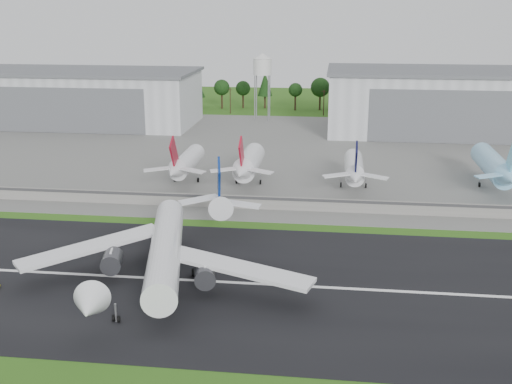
# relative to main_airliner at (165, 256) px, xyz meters

# --- Properties ---
(ground) EXTENTS (600.00, 600.00, 0.00)m
(ground) POSITION_rel_main_airliner_xyz_m (2.71, -9.57, -4.89)
(ground) COLOR #2C5714
(ground) RESTS_ON ground
(runway) EXTENTS (320.00, 60.00, 0.10)m
(runway) POSITION_rel_main_airliner_xyz_m (2.71, 0.43, -4.84)
(runway) COLOR black
(runway) RESTS_ON ground
(runway_centerline) EXTENTS (220.00, 1.00, 0.02)m
(runway_centerline) POSITION_rel_main_airliner_xyz_m (2.71, 0.43, -4.78)
(runway_centerline) COLOR white
(runway_centerline) RESTS_ON runway
(apron) EXTENTS (320.00, 150.00, 0.10)m
(apron) POSITION_rel_main_airliner_xyz_m (2.71, 110.43, -4.84)
(apron) COLOR slate
(apron) RESTS_ON ground
(blast_fence) EXTENTS (240.00, 0.61, 3.50)m
(blast_fence) POSITION_rel_main_airliner_xyz_m (2.71, 45.41, -3.09)
(blast_fence) COLOR gray
(blast_fence) RESTS_ON ground
(hangar_west) EXTENTS (97.00, 44.00, 23.20)m
(hangar_west) POSITION_rel_main_airliner_xyz_m (-77.29, 155.34, 6.74)
(hangar_west) COLOR silver
(hangar_west) RESTS_ON ground
(hangar_east) EXTENTS (102.00, 47.00, 25.20)m
(hangar_east) POSITION_rel_main_airliner_xyz_m (77.71, 155.34, 7.73)
(hangar_east) COLOR silver
(hangar_east) RESTS_ON ground
(water_tower) EXTENTS (8.40, 8.40, 29.40)m
(water_tower) POSITION_rel_main_airliner_xyz_m (-2.29, 175.43, 19.66)
(water_tower) COLOR #99999E
(water_tower) RESTS_ON ground
(utility_poles) EXTENTS (230.00, 3.00, 12.00)m
(utility_poles) POSITION_rel_main_airliner_xyz_m (2.71, 190.43, -4.89)
(utility_poles) COLOR black
(utility_poles) RESTS_ON ground
(treeline) EXTENTS (320.00, 16.00, 22.00)m
(treeline) POSITION_rel_main_airliner_xyz_m (2.71, 205.43, -4.89)
(treeline) COLOR black
(treeline) RESTS_ON ground
(main_airliner) EXTENTS (55.97, 58.85, 18.17)m
(main_airliner) POSITION_rel_main_airliner_xyz_m (0.00, 0.00, 0.00)
(main_airliner) COLOR white
(main_airliner) RESTS_ON runway
(parked_jet_red_a) EXTENTS (7.36, 31.29, 16.50)m
(parked_jet_red_a) POSITION_rel_main_airliner_xyz_m (-12.07, 66.96, 1.11)
(parked_jet_red_a) COLOR silver
(parked_jet_red_a) RESTS_ON ground
(parked_jet_red_b) EXTENTS (7.36, 31.29, 16.94)m
(parked_jet_red_b) POSITION_rel_main_airliner_xyz_m (6.26, 67.02, 1.52)
(parked_jet_red_b) COLOR white
(parked_jet_red_b) RESTS_ON ground
(parked_jet_navy) EXTENTS (7.36, 31.29, 16.45)m
(parked_jet_navy) POSITION_rel_main_airliner_xyz_m (36.27, 66.95, 1.07)
(parked_jet_navy) COLOR white
(parked_jet_navy) RESTS_ON ground
(parked_jet_skyblue) EXTENTS (7.36, 37.29, 17.09)m
(parked_jet_skyblue) POSITION_rel_main_airliner_xyz_m (75.31, 72.04, 1.62)
(parked_jet_skyblue) COLOR #8DCEF4
(parked_jet_skyblue) RESTS_ON ground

